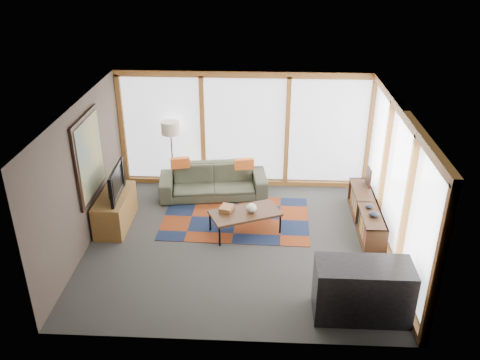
{
  "coord_description": "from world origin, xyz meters",
  "views": [
    {
      "loc": [
        0.42,
        -7.9,
        5.19
      ],
      "look_at": [
        0.0,
        0.4,
        1.1
      ],
      "focal_mm": 38.0,
      "sensor_mm": 36.0,
      "label": 1
    }
  ],
  "objects_px": {
    "television": "(112,182)",
    "floor_lamp": "(172,156)",
    "bar_counter": "(362,290)",
    "sofa": "(213,181)",
    "coffee_table": "(245,222)",
    "bookshelf": "(366,214)",
    "tv_console": "(115,210)"
  },
  "relations": [
    {
      "from": "bookshelf",
      "to": "bar_counter",
      "type": "relative_size",
      "value": 1.51
    },
    {
      "from": "tv_console",
      "to": "sofa",
      "type": "bearing_deg",
      "value": 36.78
    },
    {
      "from": "bookshelf",
      "to": "television",
      "type": "height_order",
      "value": "television"
    },
    {
      "from": "sofa",
      "to": "bookshelf",
      "type": "height_order",
      "value": "sofa"
    },
    {
      "from": "sofa",
      "to": "floor_lamp",
      "type": "distance_m",
      "value": 1.06
    },
    {
      "from": "coffee_table",
      "to": "television",
      "type": "distance_m",
      "value": 2.62
    },
    {
      "from": "bar_counter",
      "to": "coffee_table",
      "type": "bearing_deg",
      "value": 129.22
    },
    {
      "from": "coffee_table",
      "to": "bar_counter",
      "type": "distance_m",
      "value": 2.9
    },
    {
      "from": "bookshelf",
      "to": "sofa",
      "type": "bearing_deg",
      "value": 159.96
    },
    {
      "from": "bookshelf",
      "to": "television",
      "type": "xyz_separation_m",
      "value": [
        -4.85,
        -0.24,
        0.68
      ]
    },
    {
      "from": "tv_console",
      "to": "floor_lamp",
      "type": "bearing_deg",
      "value": 61.89
    },
    {
      "from": "tv_console",
      "to": "bar_counter",
      "type": "bearing_deg",
      "value": -28.73
    },
    {
      "from": "sofa",
      "to": "coffee_table",
      "type": "xyz_separation_m",
      "value": [
        0.75,
        -1.47,
        -0.12
      ]
    },
    {
      "from": "floor_lamp",
      "to": "tv_console",
      "type": "height_order",
      "value": "floor_lamp"
    },
    {
      "from": "television",
      "to": "floor_lamp",
      "type": "bearing_deg",
      "value": -30.03
    },
    {
      "from": "sofa",
      "to": "floor_lamp",
      "type": "bearing_deg",
      "value": 155.17
    },
    {
      "from": "bar_counter",
      "to": "floor_lamp",
      "type": "bearing_deg",
      "value": 131.26
    },
    {
      "from": "sofa",
      "to": "coffee_table",
      "type": "relative_size",
      "value": 1.77
    },
    {
      "from": "coffee_table",
      "to": "tv_console",
      "type": "bearing_deg",
      "value": 176.86
    },
    {
      "from": "bookshelf",
      "to": "tv_console",
      "type": "bearing_deg",
      "value": -177.61
    },
    {
      "from": "television",
      "to": "bar_counter",
      "type": "relative_size",
      "value": 0.73
    },
    {
      "from": "sofa",
      "to": "floor_lamp",
      "type": "relative_size",
      "value": 1.44
    },
    {
      "from": "sofa",
      "to": "bookshelf",
      "type": "distance_m",
      "value": 3.28
    },
    {
      "from": "floor_lamp",
      "to": "tv_console",
      "type": "bearing_deg",
      "value": -118.11
    },
    {
      "from": "sofa",
      "to": "coffee_table",
      "type": "distance_m",
      "value": 1.65
    },
    {
      "from": "bar_counter",
      "to": "tv_console",
      "type": "bearing_deg",
      "value": 151.44
    },
    {
      "from": "floor_lamp",
      "to": "sofa",
      "type": "bearing_deg",
      "value": -17.3
    },
    {
      "from": "sofa",
      "to": "bar_counter",
      "type": "bearing_deg",
      "value": -62.83
    },
    {
      "from": "floor_lamp",
      "to": "coffee_table",
      "type": "relative_size",
      "value": 1.22
    },
    {
      "from": "floor_lamp",
      "to": "bar_counter",
      "type": "xyz_separation_m",
      "value": [
        3.48,
        -3.99,
        -0.35
      ]
    },
    {
      "from": "sofa",
      "to": "bar_counter",
      "type": "xyz_separation_m",
      "value": [
        2.57,
        -3.71,
        0.11
      ]
    },
    {
      "from": "bar_counter",
      "to": "sofa",
      "type": "bearing_deg",
      "value": 124.87
    }
  ]
}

